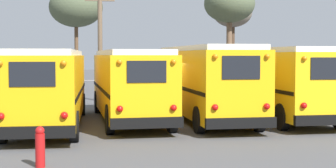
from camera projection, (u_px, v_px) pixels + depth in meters
ground_plane at (169, 122)px, 21.67m from camera, size 160.00×160.00×0.00m
school_bus_0 at (49, 85)px, 20.03m from camera, size 2.94×10.29×2.99m
school_bus_1 at (129, 82)px, 21.74m from camera, size 2.66×9.84×3.00m
school_bus_2 at (204, 80)px, 22.29m from camera, size 2.58×10.45×3.18m
school_bus_3 at (274, 80)px, 23.01m from camera, size 2.64×10.44×3.12m
utility_pole at (100, 41)px, 31.43m from camera, size 1.80×0.28×7.01m
bare_tree_0 at (229, 5)px, 33.86m from camera, size 3.35×3.35×7.45m
bare_tree_1 at (76, 8)px, 39.84m from camera, size 4.15×4.15×8.08m
bare_tree_2 at (233, 14)px, 37.91m from camera, size 2.89×2.89×7.04m
fence_line at (145, 87)px, 28.92m from camera, size 17.82×0.06×1.42m
fire_hydrant at (40, 147)px, 12.81m from camera, size 0.24×0.24×1.03m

